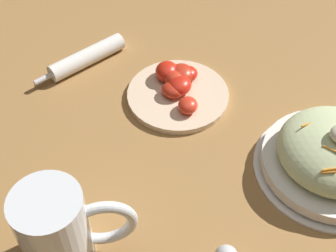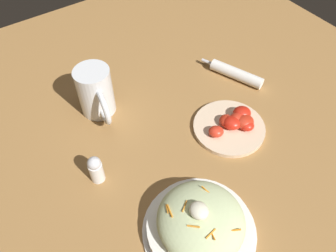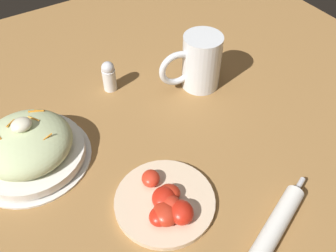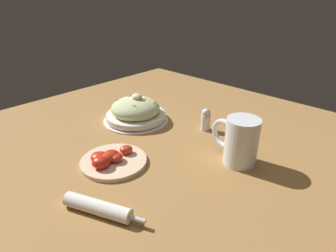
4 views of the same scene
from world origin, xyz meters
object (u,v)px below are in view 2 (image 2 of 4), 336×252
at_px(beer_mug, 96,94).
at_px(tomato_plate, 232,124).
at_px(napkin_roll, 236,74).
at_px(salad_plate, 200,223).
at_px(salt_shaker, 96,169).

xyz_separation_m(beer_mug, tomato_plate, (0.25, 0.25, -0.04)).
relative_size(napkin_roll, tomato_plate, 1.03).
distance_m(salad_plate, tomato_plate, 0.29).
bearing_deg(beer_mug, tomato_plate, 45.03).
relative_size(tomato_plate, salt_shaker, 2.37).
bearing_deg(salt_shaker, salad_plate, 26.37).
bearing_deg(beer_mug, napkin_roll, 73.95).
xyz_separation_m(napkin_roll, salt_shaker, (0.08, -0.49, 0.02)).
bearing_deg(salad_plate, salt_shaker, -153.63).
xyz_separation_m(beer_mug, salt_shaker, (0.19, -0.10, -0.02)).
distance_m(beer_mug, salt_shaker, 0.22).
xyz_separation_m(napkin_roll, tomato_plate, (0.14, -0.14, -0.00)).
bearing_deg(tomato_plate, beer_mug, -134.97).
relative_size(beer_mug, napkin_roll, 0.81).
bearing_deg(tomato_plate, napkin_roll, 135.60).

